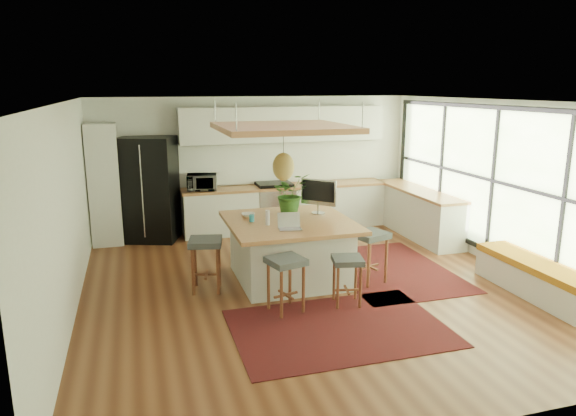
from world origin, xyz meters
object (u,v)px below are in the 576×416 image
object	(u,v)px
stool_left_side	(206,267)
island_plant	(290,198)
stool_near_right	(347,280)
monitor	(318,197)
stool_right_front	(369,260)
laptop	(290,221)
fridge	(149,193)
island	(290,250)
stool_near_left	(286,286)
microwave	(202,180)
stool_right_back	(344,242)

from	to	relation	value
stool_left_side	island_plant	world-z (taller)	island_plant
stool_near_right	monitor	size ratio (longest dim) A/B	1.12
stool_right_front	laptop	xyz separation A→B (m)	(-1.25, -0.02, 0.70)
fridge	island	bearing A→B (deg)	-35.75
fridge	stool_left_side	distance (m)	3.02
island	stool_near_right	bearing A→B (deg)	-67.89
stool_near_left	laptop	world-z (taller)	laptop
island	island_plant	world-z (taller)	island_plant
stool_right_front	laptop	bearing A→B (deg)	-179.05
stool_near_left	stool_right_front	size ratio (longest dim) A/B	0.94
monitor	island_plant	bearing A→B (deg)	-158.96
island_plant	stool_near_left	bearing A→B (deg)	-108.61
island_plant	stool_right_front	bearing A→B (deg)	-43.97
island	stool_near_left	xyz separation A→B (m)	(-0.39, -1.13, -0.11)
microwave	stool_near_left	bearing A→B (deg)	-72.14
fridge	laptop	xyz separation A→B (m)	(1.81, -3.28, 0.12)
island	stool_near_right	size ratio (longest dim) A/B	2.75
stool_near_left	microwave	world-z (taller)	microwave
stool_left_side	stool_near_right	bearing A→B (deg)	-30.95
stool_right_front	monitor	world-z (taller)	monitor
fridge	island_plant	size ratio (longest dim) A/B	3.12
stool_right_front	stool_left_side	distance (m)	2.43
monitor	island_plant	distance (m)	0.45
fridge	stool_near_right	bearing A→B (deg)	-39.16
island	monitor	world-z (taller)	monitor
stool_right_front	stool_left_side	xyz separation A→B (m)	(-2.40, 0.37, 0.00)
stool_near_left	fridge	bearing A→B (deg)	111.71
island_plant	fridge	bearing A→B (deg)	131.98
laptop	stool_near_right	bearing A→B (deg)	-39.87
stool_near_right	stool_right_front	distance (m)	0.94
stool_right_front	laptop	distance (m)	1.43
stool_near_right	stool_near_left	bearing A→B (deg)	178.45
laptop	island_plant	bearing A→B (deg)	80.85
monitor	island_plant	xyz separation A→B (m)	(-0.42, 0.17, -0.01)
stool_near_left	microwave	distance (m)	4.00
island	stool_right_front	world-z (taller)	island
stool_left_side	microwave	world-z (taller)	microwave
fridge	stool_left_side	size ratio (longest dim) A/B	2.55
stool_right_back	monitor	world-z (taller)	monitor
stool_right_front	microwave	world-z (taller)	microwave
island	microwave	bearing A→B (deg)	109.02
fridge	stool_near_left	size ratio (longest dim) A/B	2.68
stool_right_back	fridge	bearing A→B (deg)	143.13
stool_near_left	island_plant	size ratio (longest dim) A/B	1.16
stool_right_front	stool_right_back	distance (m)	0.97
stool_near_left	island_plant	world-z (taller)	island_plant
monitor	stool_left_side	bearing A→B (deg)	-124.93
stool_right_front	microwave	xyz separation A→B (m)	(-2.06, 3.23, 0.76)
stool_left_side	stool_right_back	bearing A→B (deg)	14.22
fridge	stool_near_left	world-z (taller)	fridge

